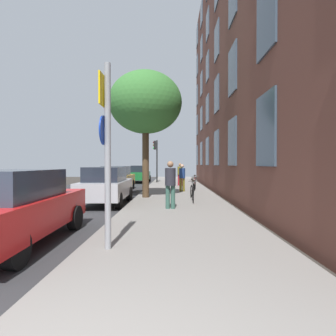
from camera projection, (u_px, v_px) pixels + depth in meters
The scene contains 17 objects.
ground_plane at pixel (119, 193), 16.43m from camera, with size 41.80×41.80×0.00m, color #332D28.
road_asphalt at pixel (85, 193), 16.46m from camera, with size 7.00×38.00×0.01m, color #2D2D30.
sidewalk at pixel (177, 192), 16.37m from camera, with size 4.20×38.00×0.12m, color gray.
building_facade at pixel (221, 52), 15.71m from camera, with size 0.56×27.00×16.52m.
sign_post at pixel (107, 143), 5.18m from camera, with size 0.16×0.60×3.57m.
traffic_light at pixel (156, 154), 24.48m from camera, with size 0.43×0.24×3.81m.
tree_near at pixel (146, 103), 13.26m from camera, with size 3.58×3.58×6.19m.
bicycle_0 at pixel (193, 193), 11.82m from camera, with size 0.42×1.64×0.96m.
bicycle_1 at pixel (192, 189), 13.69m from camera, with size 0.46×1.57×0.91m.
bicycle_2 at pixel (195, 184), 17.12m from camera, with size 0.42×1.66×0.96m.
pedestrian_0 at pixel (170, 182), 9.88m from camera, with size 0.50×0.50×1.75m.
pedestrian_1 at pixel (182, 176), 16.20m from camera, with size 0.52×0.52×1.63m.
pedestrian_2 at pixel (180, 173), 20.60m from camera, with size 0.52×0.52×1.71m.
car_0 at pixel (15, 207), 5.75m from camera, with size 1.84×4.27×1.62m.
car_1 at pixel (106, 185), 11.71m from camera, with size 1.78×4.01×1.62m.
car_2 at pixel (117, 178), 17.68m from camera, with size 1.78×4.41×1.62m.
car_3 at pixel (140, 174), 25.77m from camera, with size 1.83×4.42×1.62m.
Camera 1 is at (0.84, -1.36, 1.75)m, focal length 28.84 mm.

